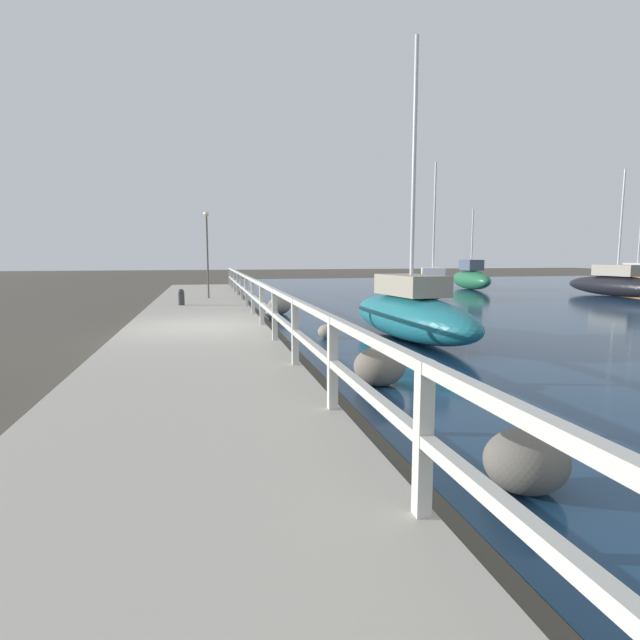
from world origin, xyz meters
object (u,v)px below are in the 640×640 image
sailboat_teal (411,313)px  sailboat_blue (432,286)px  mooring_bollard (181,297)px  sailboat_green (471,278)px  sailboat_orange (637,278)px  dock_lamp (207,243)px  sailboat_black (617,284)px

sailboat_teal → sailboat_blue: bearing=56.0°
mooring_bollard → sailboat_green: sailboat_green is taller
sailboat_orange → mooring_bollard: bearing=-167.6°
dock_lamp → sailboat_green: sailboat_green is taller
sailboat_green → dock_lamp: bearing=-151.1°
dock_lamp → mooring_bollard: bearing=-109.0°
sailboat_blue → mooring_bollard: bearing=-141.2°
mooring_bollard → sailboat_black: bearing=7.4°
sailboat_green → sailboat_orange: sailboat_orange is taller
mooring_bollard → dock_lamp: dock_lamp is taller
sailboat_green → sailboat_orange: bearing=-3.6°
mooring_bollard → sailboat_black: 20.22m
sailboat_orange → sailboat_black: bearing=-144.7°
mooring_bollard → sailboat_black: size_ratio=0.09×
sailboat_green → sailboat_blue: 7.60m
mooring_bollard → sailboat_blue: sailboat_blue is taller
sailboat_black → sailboat_orange: size_ratio=0.99×
sailboat_teal → sailboat_green: bearing=50.4°
sailboat_black → sailboat_teal: 17.47m
sailboat_teal → mooring_bollard: bearing=122.1°
sailboat_black → sailboat_teal: sailboat_teal is taller
sailboat_blue → sailboat_orange: 15.41m
sailboat_teal → sailboat_green: sailboat_teal is taller
dock_lamp → sailboat_blue: 10.02m
sailboat_blue → sailboat_orange: bearing=36.8°
sailboat_orange → dock_lamp: bearing=-173.0°
sailboat_black → sailboat_blue: 9.31m
mooring_bollard → sailboat_teal: sailboat_teal is taller
dock_lamp → sailboat_black: size_ratio=0.57×
sailboat_black → sailboat_green: (-4.19, 6.20, 0.06)m
sailboat_black → sailboat_green: size_ratio=1.24×
sailboat_teal → sailboat_green: (10.46, 15.72, 0.05)m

